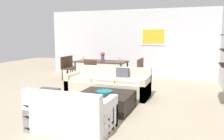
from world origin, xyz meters
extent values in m
plane|color=tan|center=(0.00, 0.00, 0.00)|extent=(18.00, 18.00, 0.00)
cube|color=silver|center=(0.30, 3.53, 1.35)|extent=(8.40, 0.06, 2.70)
cube|color=white|center=(0.59, 3.48, 1.64)|extent=(0.99, 0.02, 0.68)
cube|color=gold|center=(0.59, 3.47, 1.64)|extent=(0.85, 0.01, 0.54)
cube|color=beige|center=(-0.12, 0.30, 0.21)|extent=(2.30, 0.90, 0.42)
cube|color=beige|center=(-0.12, 0.67, 0.60)|extent=(2.30, 0.16, 0.36)
cube|color=beige|center=(-1.20, 0.30, 0.30)|extent=(0.14, 0.90, 0.60)
cube|color=beige|center=(0.96, 0.30, 0.30)|extent=(0.14, 0.90, 0.60)
cube|color=beige|center=(-0.79, 0.26, 0.47)|extent=(0.65, 0.70, 0.10)
cube|color=beige|center=(-0.12, 0.26, 0.47)|extent=(0.65, 0.70, 0.10)
cube|color=beige|center=(0.56, 0.26, 0.47)|extent=(0.65, 0.70, 0.10)
cube|color=#4C4C56|center=(0.26, 0.49, 0.60)|extent=(0.37, 0.14, 0.36)
cube|color=white|center=(0.11, -2.15, 0.21)|extent=(1.45, 0.90, 0.42)
cube|color=white|center=(0.11, -2.52, 0.60)|extent=(1.45, 0.16, 0.36)
cube|color=white|center=(0.76, -2.15, 0.30)|extent=(0.14, 0.90, 0.60)
cube|color=white|center=(-0.54, -2.15, 0.30)|extent=(0.14, 0.90, 0.60)
cube|color=white|center=(0.40, -2.11, 0.47)|extent=(0.56, 0.70, 0.10)
cube|color=white|center=(-0.18, -2.11, 0.47)|extent=(0.56, 0.70, 0.10)
cube|color=#4C4C56|center=(-0.21, -2.34, 0.60)|extent=(0.36, 0.13, 0.36)
cube|color=black|center=(0.26, -0.87, 0.19)|extent=(1.21, 1.07, 0.38)
cylinder|color=#19666B|center=(0.25, -0.92, 0.41)|extent=(0.39, 0.39, 0.06)
torus|color=#19666B|center=(0.25, -0.92, 0.44)|extent=(0.39, 0.39, 0.02)
cube|color=#422D1E|center=(-1.07, 2.18, 0.73)|extent=(1.87, 0.93, 0.04)
cylinder|color=#422D1E|center=(-1.95, 1.77, 0.35)|extent=(0.06, 0.06, 0.71)
cylinder|color=#422D1E|center=(-0.20, 1.77, 0.35)|extent=(0.06, 0.06, 0.71)
cylinder|color=#422D1E|center=(-1.95, 2.58, 0.35)|extent=(0.06, 0.06, 0.71)
cylinder|color=#422D1E|center=(-0.20, 2.58, 0.35)|extent=(0.06, 0.06, 0.71)
cube|color=#422D1E|center=(0.18, 2.39, 0.43)|extent=(0.44, 0.44, 0.04)
cube|color=#422D1E|center=(0.38, 2.39, 0.67)|extent=(0.04, 0.44, 0.43)
cylinder|color=#422D1E|center=(0.00, 2.57, 0.21)|extent=(0.04, 0.04, 0.41)
cylinder|color=#422D1E|center=(0.00, 2.21, 0.21)|extent=(0.04, 0.04, 0.41)
cylinder|color=#422D1E|center=(0.36, 2.57, 0.21)|extent=(0.04, 0.04, 0.41)
cylinder|color=#422D1E|center=(0.36, 2.21, 0.21)|extent=(0.04, 0.04, 0.41)
cube|color=#422D1E|center=(-1.07, 1.39, 0.43)|extent=(0.44, 0.44, 0.04)
cube|color=#422D1E|center=(-1.07, 1.19, 0.67)|extent=(0.44, 0.04, 0.43)
cylinder|color=#422D1E|center=(-0.89, 1.57, 0.21)|extent=(0.04, 0.04, 0.41)
cylinder|color=#422D1E|center=(-1.25, 1.57, 0.21)|extent=(0.04, 0.04, 0.41)
cylinder|color=#422D1E|center=(-0.89, 1.21, 0.21)|extent=(0.04, 0.04, 0.41)
cylinder|color=#422D1E|center=(-1.25, 1.21, 0.21)|extent=(0.04, 0.04, 0.41)
cube|color=#422D1E|center=(-2.33, 2.39, 0.43)|extent=(0.44, 0.44, 0.04)
cube|color=#422D1E|center=(-2.53, 2.39, 0.67)|extent=(0.04, 0.44, 0.43)
cylinder|color=#422D1E|center=(-2.15, 2.21, 0.21)|extent=(0.04, 0.04, 0.41)
cylinder|color=#422D1E|center=(-2.15, 2.57, 0.21)|extent=(0.04, 0.04, 0.41)
cylinder|color=#422D1E|center=(-2.51, 2.21, 0.21)|extent=(0.04, 0.04, 0.41)
cylinder|color=#422D1E|center=(-2.51, 2.57, 0.21)|extent=(0.04, 0.04, 0.41)
cube|color=#422D1E|center=(-2.33, 1.97, 0.43)|extent=(0.44, 0.44, 0.04)
cube|color=#422D1E|center=(-2.53, 1.97, 0.67)|extent=(0.04, 0.44, 0.43)
cylinder|color=#422D1E|center=(-2.15, 1.79, 0.21)|extent=(0.04, 0.04, 0.41)
cylinder|color=#422D1E|center=(-2.15, 2.15, 0.21)|extent=(0.04, 0.04, 0.41)
cylinder|color=#422D1E|center=(-2.51, 1.79, 0.21)|extent=(0.04, 0.04, 0.41)
cylinder|color=#422D1E|center=(-2.51, 2.15, 0.21)|extent=(0.04, 0.04, 0.41)
cube|color=#422D1E|center=(0.18, 1.97, 0.43)|extent=(0.44, 0.44, 0.04)
cube|color=#422D1E|center=(0.38, 1.97, 0.67)|extent=(0.04, 0.44, 0.43)
cylinder|color=#422D1E|center=(0.00, 2.15, 0.21)|extent=(0.04, 0.04, 0.41)
cylinder|color=#422D1E|center=(0.00, 1.79, 0.21)|extent=(0.04, 0.04, 0.41)
cylinder|color=#422D1E|center=(0.36, 2.15, 0.21)|extent=(0.04, 0.04, 0.41)
cylinder|color=#422D1E|center=(0.36, 1.79, 0.21)|extent=(0.04, 0.04, 0.41)
cylinder|color=silver|center=(-1.76, 2.06, 0.75)|extent=(0.06, 0.06, 0.01)
cylinder|color=silver|center=(-1.76, 2.06, 0.79)|extent=(0.01, 0.01, 0.07)
cylinder|color=silver|center=(-1.76, 2.06, 0.88)|extent=(0.08, 0.08, 0.09)
cylinder|color=silver|center=(-0.38, 2.06, 0.75)|extent=(0.06, 0.06, 0.01)
cylinder|color=silver|center=(-0.38, 2.06, 0.80)|extent=(0.01, 0.01, 0.08)
cylinder|color=silver|center=(-0.38, 2.06, 0.88)|extent=(0.08, 0.08, 0.09)
cylinder|color=silver|center=(-0.38, 2.29, 0.75)|extent=(0.06, 0.06, 0.01)
cylinder|color=silver|center=(-0.38, 2.29, 0.79)|extent=(0.01, 0.01, 0.06)
cylinder|color=silver|center=(-0.38, 2.29, 0.86)|extent=(0.08, 0.08, 0.08)
cylinder|color=#4C518C|center=(-1.02, 2.18, 0.85)|extent=(0.13, 0.13, 0.19)
sphere|color=red|center=(-1.02, 2.18, 1.00)|extent=(0.16, 0.16, 0.16)
camera|label=1|loc=(2.15, -5.74, 1.70)|focal=37.56mm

